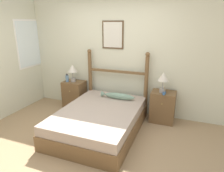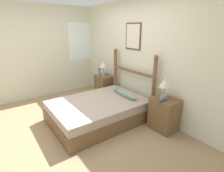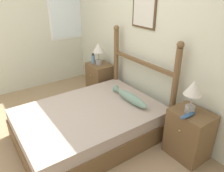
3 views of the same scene
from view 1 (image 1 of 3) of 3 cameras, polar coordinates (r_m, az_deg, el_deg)
name	(u,v)px [view 1 (image 1 of 3)]	position (r m, az deg, el deg)	size (l,w,h in m)	color
ground_plane	(80,148)	(3.53, -9.20, -17.00)	(16.00, 16.00, 0.00)	#9E7F5B
wall_back	(115,56)	(4.53, 1.01, 8.58)	(6.40, 0.08, 2.55)	beige
bed	(100,120)	(3.86, -3.49, -9.70)	(1.41, 1.98, 0.45)	brown
headboard	(117,80)	(4.48, 1.38, 1.75)	(1.43, 0.10, 1.43)	brown
nightstand_left	(75,94)	(4.97, -10.65, -2.31)	(0.49, 0.42, 0.65)	brown
nightstand_right	(163,107)	(4.31, 14.26, -5.73)	(0.49, 0.42, 0.65)	brown
table_lamp_left	(73,70)	(4.79, -11.22, 4.56)	(0.21, 0.21, 0.41)	gray
table_lamp_right	(163,79)	(4.09, 14.43, 2.09)	(0.21, 0.21, 0.41)	gray
bottle	(67,78)	(4.86, -12.70, 2.22)	(0.08, 0.08, 0.20)	#668CB2
model_boat	(164,93)	(4.07, 14.68, -1.97)	(0.06, 0.26, 0.16)	#335684
fish_pillow	(118,96)	(4.22, 1.67, -2.85)	(0.73, 0.13, 0.13)	gray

